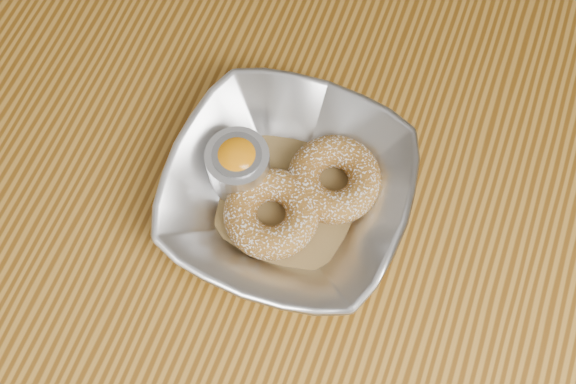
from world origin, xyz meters
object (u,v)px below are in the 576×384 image
(donut_back, at_px, (334,179))
(ramekin, at_px, (238,165))
(serving_bowl, at_px, (288,193))
(donut_front, at_px, (271,214))
(table, at_px, (317,190))

(donut_back, height_order, ramekin, ramekin)
(ramekin, bearing_deg, serving_bowl, -7.28)
(donut_front, bearing_deg, donut_back, 51.18)
(table, xyz_separation_m, ramekin, (-0.06, -0.06, 0.14))
(donut_front, relative_size, ramekin, 1.50)
(table, bearing_deg, ramekin, -138.93)
(serving_bowl, xyz_separation_m, ramekin, (-0.05, 0.01, 0.01))
(donut_back, height_order, donut_front, same)
(serving_bowl, bearing_deg, donut_front, -107.08)
(serving_bowl, relative_size, ramekin, 3.79)
(ramekin, bearing_deg, donut_back, 14.50)
(table, bearing_deg, serving_bowl, -101.02)
(donut_back, bearing_deg, serving_bowl, -140.47)
(serving_bowl, bearing_deg, donut_back, 39.53)
(donut_back, relative_size, donut_front, 1.00)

